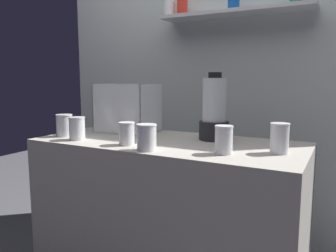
{
  "coord_description": "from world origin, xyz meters",
  "views": [
    {
      "loc": [
        0.82,
        -1.52,
        1.22
      ],
      "look_at": [
        0.0,
        0.0,
        0.98
      ],
      "focal_mm": 35.46,
      "sensor_mm": 36.0,
      "label": 1
    }
  ],
  "objects": [
    {
      "name": "juice_cup_carrot_right",
      "position": [
        0.03,
        -0.25,
        0.95
      ],
      "size": [
        0.09,
        0.09,
        0.12
      ],
      "color": "white",
      "rests_on": "counter"
    },
    {
      "name": "juice_cup_carrot_left",
      "position": [
        -0.45,
        -0.2,
        0.96
      ],
      "size": [
        0.09,
        0.09,
        0.12
      ],
      "color": "white",
      "rests_on": "counter"
    },
    {
      "name": "juice_cup_mango_far_left",
      "position": [
        -0.59,
        -0.15,
        0.96
      ],
      "size": [
        0.09,
        0.09,
        0.13
      ],
      "color": "white",
      "rests_on": "counter"
    },
    {
      "name": "counter",
      "position": [
        0.0,
        0.0,
        0.45
      ],
      "size": [
        1.4,
        0.64,
        0.9
      ],
      "primitive_type": "cube",
      "color": "#9E998E",
      "rests_on": "ground_plane"
    },
    {
      "name": "juice_cup_beet_rightmost",
      "position": [
        0.57,
        -0.03,
        0.96
      ],
      "size": [
        0.08,
        0.08,
        0.13
      ],
      "color": "white",
      "rests_on": "counter"
    },
    {
      "name": "juice_cup_beet_middle",
      "position": [
        -0.13,
        -0.19,
        0.95
      ],
      "size": [
        0.08,
        0.08,
        0.11
      ],
      "color": "white",
      "rests_on": "counter"
    },
    {
      "name": "back_wall_unit",
      "position": [
        0.0,
        0.77,
        1.26
      ],
      "size": [
        2.6,
        0.24,
        2.5
      ],
      "color": "silver",
      "rests_on": "ground_plane"
    },
    {
      "name": "juice_cup_beet_far_right",
      "position": [
        0.36,
        -0.15,
        0.96
      ],
      "size": [
        0.08,
        0.08,
        0.12
      ],
      "color": "white",
      "rests_on": "counter"
    },
    {
      "name": "carrot_display_bin",
      "position": [
        -0.39,
        0.17,
        0.99
      ],
      "size": [
        0.35,
        0.25,
        0.29
      ],
      "color": "white",
      "rests_on": "counter"
    },
    {
      "name": "blender_pitcher",
      "position": [
        0.2,
        0.15,
        1.05
      ],
      "size": [
        0.16,
        0.16,
        0.36
      ],
      "color": "black",
      "rests_on": "counter"
    }
  ]
}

